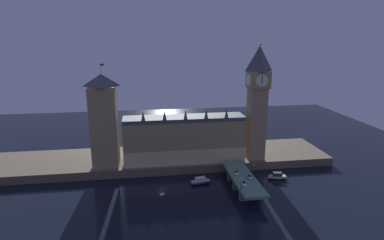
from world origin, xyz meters
name	(u,v)px	position (x,y,z in m)	size (l,w,h in m)	color
ground_plane	(162,190)	(0.00, 0.00, 0.00)	(400.00, 400.00, 0.00)	black
embankment	(159,159)	(0.00, 39.00, 2.53)	(220.00, 42.00, 5.07)	brown
parliament_hall	(184,139)	(15.76, 28.44, 19.11)	(73.42, 16.24, 33.83)	#9E845B
clock_tower	(257,99)	(60.61, 26.60, 42.91)	(12.52, 12.63, 71.57)	#9E845B
victoria_tower	(104,120)	(-31.51, 29.02, 32.46)	(15.34, 15.34, 60.54)	#9E845B
bridge	(243,180)	(43.27, -5.00, 4.97)	(12.27, 46.00, 7.19)	slate
car_northbound_lead	(236,172)	(40.57, -0.97, 7.93)	(2.06, 4.67, 1.59)	white
car_northbound_trail	(244,183)	(40.57, -14.61, 7.93)	(2.11, 4.50, 1.57)	white
car_southbound_lead	(249,177)	(45.97, -7.59, 7.92)	(1.93, 4.03, 1.58)	silver
pedestrian_near_rail	(241,187)	(37.87, -18.68, 8.17)	(0.38, 0.38, 1.85)	black
pedestrian_mid_walk	(252,173)	(48.67, -3.49, 8.05)	(0.38, 0.38, 1.64)	black
street_lamp_near	(241,182)	(37.47, -19.72, 11.07)	(1.34, 0.60, 6.20)	#2D3333
street_lamp_mid	(254,169)	(49.07, -5.00, 11.44)	(1.34, 0.60, 6.80)	#2D3333
street_lamp_far	(226,160)	(37.47, 9.72, 11.19)	(1.34, 0.60, 6.40)	#2D3333
boat_upstream	(200,182)	(21.72, 4.21, 1.44)	(12.77, 6.24, 3.95)	#1E2842
boat_downstream	(277,176)	(67.02, 4.39, 1.42)	(11.63, 5.69, 3.89)	#B2A893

